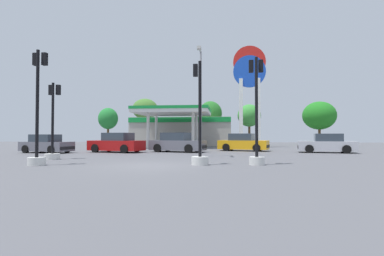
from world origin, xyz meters
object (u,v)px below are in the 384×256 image
Objects in this scene: car_2 at (243,143)px; tree_3 at (249,116)px; traffic_signal_2 at (53,136)px; car_3 at (117,143)px; traffic_signal_0 at (257,127)px; car_1 at (177,143)px; car_4 at (327,144)px; station_pole_sign at (249,83)px; car_0 at (47,144)px; tree_0 at (108,119)px; corner_streetlamp at (201,92)px; tree_4 at (319,116)px; tree_2 at (210,114)px; tree_1 at (145,109)px; traffic_signal_3 at (200,139)px; traffic_signal_1 at (38,127)px.

tree_3 is at bearing 83.55° from car_2.
car_3 is at bearing 81.26° from traffic_signal_2.
tree_3 reaches higher than traffic_signal_0.
car_4 is at bearing 1.82° from car_1.
station_pole_sign is 2.73× the size of car_0.
tree_3 reaches higher than tree_0.
corner_streetlamp is at bearing 20.53° from traffic_signal_2.
car_2 is 1.04× the size of traffic_signal_2.
corner_streetlamp reaches higher than tree_4.
tree_2 is 15.81m from tree_4.
car_4 reaches higher than car_0.
station_pole_sign is at bearing -32.61° from tree_1.
car_4 is at bearing 6.92° from car_0.
traffic_signal_0 is at bearing -90.49° from car_2.
tree_4 is at bearing 44.52° from car_3.
tree_1 is (-2.36, 27.39, 3.97)m from traffic_signal_2.
traffic_signal_0 reaches higher than car_2.
traffic_signal_3 is (-9.00, -10.50, 0.52)m from car_4.
traffic_signal_2 is at bearing -105.18° from tree_2.
car_3 is at bearing -161.88° from car_2.
car_3 is at bearing -175.23° from car_4.
traffic_signal_0 reaches higher than car_0.
tree_0 is (-19.71, 17.98, 3.26)m from car_2.
car_0 is 23.21m from tree_0.
tree_1 reaches higher than corner_streetlamp.
tree_4 is (10.85, 10.82, -3.00)m from station_pole_sign.
car_3 is at bearing 138.66° from traffic_signal_0.
traffic_signal_3 is at bearing -69.83° from tree_1.
traffic_signal_2 is at bearing -126.04° from car_1.
corner_streetlamp is at bearing -106.06° from station_pole_sign.
car_2 is 0.86× the size of traffic_signal_1.
traffic_signal_3 is 31.76m from tree_1.
tree_3 is at bearing 85.73° from station_pole_sign.
traffic_signal_0 reaches higher than traffic_signal_2.
traffic_signal_1 is 30.99m from tree_1.
tree_2 is 1.02× the size of tree_4.
car_3 is at bearing -168.06° from car_1.
traffic_signal_0 is at bearing -26.50° from car_0.
traffic_signal_1 is 9.56m from corner_streetlamp.
traffic_signal_2 is (-12.40, -17.95, -5.89)m from station_pole_sign.
traffic_signal_2 is 0.91× the size of traffic_signal_3.
tree_3 is at bearing -2.78° from tree_1.
car_0 is 0.73× the size of tree_3.
car_4 is 22.04m from tree_2.
car_4 is at bearing -43.82° from tree_1.
car_1 is 0.95× the size of traffic_signal_0.
station_pole_sign is 24.52m from traffic_signal_1.
traffic_signal_1 reaches higher than traffic_signal_0.
car_1 is at bearing -178.18° from car_4.
traffic_signal_1 is at bearing -83.29° from tree_1.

